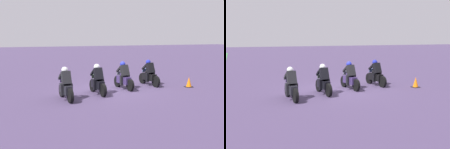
% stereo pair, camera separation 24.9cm
% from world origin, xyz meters
% --- Properties ---
extents(ground_plane, '(120.00, 120.00, 0.00)m').
position_xyz_m(ground_plane, '(0.00, 0.00, 0.00)').
color(ground_plane, '#47385B').
extents(rider_lane_a, '(2.04, 0.56, 1.51)m').
position_xyz_m(rider_lane_a, '(0.72, -2.69, 0.62)').
color(rider_lane_a, black).
rests_on(rider_lane_a, ground_plane).
extents(rider_lane_b, '(2.04, 0.57, 1.51)m').
position_xyz_m(rider_lane_b, '(0.21, -0.83, 0.62)').
color(rider_lane_b, black).
rests_on(rider_lane_b, ground_plane).
extents(rider_lane_c, '(2.04, 0.55, 1.51)m').
position_xyz_m(rider_lane_c, '(-0.58, 0.94, 0.62)').
color(rider_lane_c, black).
rests_on(rider_lane_c, ground_plane).
extents(rider_lane_d, '(2.04, 0.55, 1.51)m').
position_xyz_m(rider_lane_d, '(-1.26, 2.69, 0.62)').
color(rider_lane_d, black).
rests_on(rider_lane_d, ground_plane).
extents(traffic_cone, '(0.40, 0.40, 0.58)m').
position_xyz_m(traffic_cone, '(-0.64, -4.50, 0.27)').
color(traffic_cone, black).
rests_on(traffic_cone, ground_plane).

